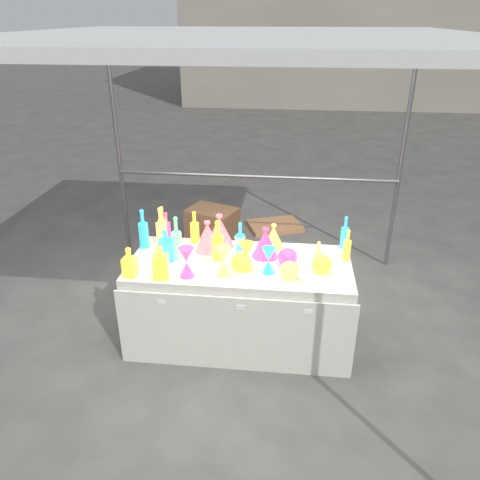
# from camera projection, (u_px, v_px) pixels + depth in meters

# --- Properties ---
(ground) EXTENTS (80.00, 80.00, 0.00)m
(ground) POSITION_uv_depth(u_px,v_px,m) (240.00, 337.00, 4.13)
(ground) COLOR slate
(ground) RESTS_ON ground
(canopy_tent) EXTENTS (3.15, 3.15, 2.46)m
(canopy_tent) POSITION_uv_depth(u_px,v_px,m) (240.00, 45.00, 3.10)
(canopy_tent) COLOR gray
(canopy_tent) RESTS_ON ground
(display_table) EXTENTS (1.84, 0.83, 0.75)m
(display_table) POSITION_uv_depth(u_px,v_px,m) (240.00, 302.00, 3.96)
(display_table) COLOR silver
(display_table) RESTS_ON ground
(cardboard_box_closed) EXTENTS (0.68, 0.59, 0.41)m
(cardboard_box_closed) POSITION_uv_depth(u_px,v_px,m) (212.00, 225.00, 5.81)
(cardboard_box_closed) COLOR #B27950
(cardboard_box_closed) RESTS_ON ground
(cardboard_box_flat) EXTENTS (0.80, 0.69, 0.06)m
(cardboard_box_flat) POSITION_uv_depth(u_px,v_px,m) (275.00, 226.00, 6.22)
(cardboard_box_flat) COLOR #B27950
(cardboard_box_flat) RESTS_ON ground
(bottle_0) EXTENTS (0.08, 0.08, 0.29)m
(bottle_0) POSITION_uv_depth(u_px,v_px,m) (195.00, 227.00, 4.07)
(bottle_0) COLOR red
(bottle_0) RESTS_ON display_table
(bottle_1) EXTENTS (0.09, 0.09, 0.35)m
(bottle_1) POSITION_uv_depth(u_px,v_px,m) (143.00, 228.00, 3.98)
(bottle_1) COLOR #167D23
(bottle_1) RESTS_ON display_table
(bottle_2) EXTENTS (0.10, 0.10, 0.33)m
(bottle_2) POSITION_uv_depth(u_px,v_px,m) (163.00, 224.00, 4.07)
(bottle_2) COLOR yellow
(bottle_2) RESTS_ON display_table
(bottle_3) EXTENTS (0.09, 0.09, 0.27)m
(bottle_3) POSITION_uv_depth(u_px,v_px,m) (166.00, 227.00, 4.10)
(bottle_3) COLOR #1E4AB3
(bottle_3) RESTS_ON display_table
(bottle_4) EXTENTS (0.10, 0.10, 0.39)m
(bottle_4) POSITION_uv_depth(u_px,v_px,m) (161.00, 229.00, 3.93)
(bottle_4) COLOR #137C60
(bottle_4) RESTS_ON display_table
(bottle_5) EXTENTS (0.10, 0.10, 0.38)m
(bottle_5) POSITION_uv_depth(u_px,v_px,m) (177.00, 238.00, 3.77)
(bottle_5) COLOR #A22069
(bottle_5) RESTS_ON display_table
(bottle_6) EXTENTS (0.11, 0.11, 0.35)m
(bottle_6) POSITION_uv_depth(u_px,v_px,m) (218.00, 240.00, 3.76)
(bottle_6) COLOR red
(bottle_6) RESTS_ON display_table
(bottle_7) EXTENTS (0.08, 0.08, 0.31)m
(bottle_7) POSITION_uv_depth(u_px,v_px,m) (240.00, 239.00, 3.83)
(bottle_7) COLOR #167D23
(bottle_7) RESTS_ON display_table
(decanter_0) EXTENTS (0.13, 0.13, 0.27)m
(decanter_0) POSITION_uv_depth(u_px,v_px,m) (161.00, 262.00, 3.52)
(decanter_0) COLOR red
(decanter_0) RESTS_ON display_table
(decanter_1) EXTENTS (0.10, 0.10, 0.24)m
(decanter_1) POSITION_uv_depth(u_px,v_px,m) (129.00, 262.00, 3.55)
(decanter_1) COLOR yellow
(decanter_1) RESTS_ON display_table
(decanter_2) EXTENTS (0.13, 0.13, 0.27)m
(decanter_2) POSITION_uv_depth(u_px,v_px,m) (166.00, 245.00, 3.78)
(decanter_2) COLOR #167D23
(decanter_2) RESTS_ON display_table
(hourglass_0) EXTENTS (0.14, 0.14, 0.23)m
(hourglass_0) POSITION_uv_depth(u_px,v_px,m) (246.00, 256.00, 3.65)
(hourglass_0) COLOR yellow
(hourglass_0) RESTS_ON display_table
(hourglass_1) EXTENTS (0.14, 0.14, 0.24)m
(hourglass_1) POSITION_uv_depth(u_px,v_px,m) (186.00, 262.00, 3.55)
(hourglass_1) COLOR #1E4AB3
(hourglass_1) RESTS_ON display_table
(hourglass_2) EXTENTS (0.14, 0.14, 0.24)m
(hourglass_2) POSITION_uv_depth(u_px,v_px,m) (223.00, 261.00, 3.56)
(hourglass_2) COLOR #137C60
(hourglass_2) RESTS_ON display_table
(hourglass_3) EXTENTS (0.10, 0.10, 0.19)m
(hourglass_3) POSITION_uv_depth(u_px,v_px,m) (240.00, 248.00, 3.83)
(hourglass_3) COLOR #A22069
(hourglass_3) RESTS_ON display_table
(hourglass_5) EXTENTS (0.11, 0.11, 0.21)m
(hourglass_5) POSITION_uv_depth(u_px,v_px,m) (268.00, 260.00, 3.60)
(hourglass_5) COLOR #167D23
(hourglass_5) RESTS_ON display_table
(globe_0) EXTENTS (0.18, 0.18, 0.12)m
(globe_0) POSITION_uv_depth(u_px,v_px,m) (241.00, 263.00, 3.66)
(globe_0) COLOR red
(globe_0) RESTS_ON display_table
(globe_1) EXTENTS (0.17, 0.17, 0.12)m
(globe_1) POSITION_uv_depth(u_px,v_px,m) (290.00, 271.00, 3.55)
(globe_1) COLOR #137C60
(globe_1) RESTS_ON display_table
(globe_2) EXTENTS (0.18, 0.18, 0.13)m
(globe_2) POSITION_uv_depth(u_px,v_px,m) (322.00, 265.00, 3.63)
(globe_2) COLOR yellow
(globe_2) RESTS_ON display_table
(globe_3) EXTENTS (0.19, 0.19, 0.13)m
(globe_3) POSITION_uv_depth(u_px,v_px,m) (288.00, 258.00, 3.73)
(globe_3) COLOR #1E4AB3
(globe_3) RESTS_ON display_table
(lampshade_0) EXTENTS (0.28, 0.28, 0.27)m
(lampshade_0) POSITION_uv_depth(u_px,v_px,m) (208.00, 236.00, 3.94)
(lampshade_0) COLOR gold
(lampshade_0) RESTS_ON display_table
(lampshade_1) EXTENTS (0.32, 0.32, 0.29)m
(lampshade_1) POSITION_uv_depth(u_px,v_px,m) (220.00, 230.00, 4.01)
(lampshade_1) COLOR gold
(lampshade_1) RESTS_ON display_table
(lampshade_2) EXTENTS (0.29, 0.29, 0.26)m
(lampshade_2) POSITION_uv_depth(u_px,v_px,m) (265.00, 242.00, 3.84)
(lampshade_2) COLOR #1E4AB3
(lampshade_2) RESTS_ON display_table
(lampshade_3) EXTENTS (0.22, 0.22, 0.23)m
(lampshade_3) POSITION_uv_depth(u_px,v_px,m) (274.00, 236.00, 3.98)
(lampshade_3) COLOR #137C60
(lampshade_3) RESTS_ON display_table
(bottle_8) EXTENTS (0.07, 0.07, 0.29)m
(bottle_8) POSITION_uv_depth(u_px,v_px,m) (345.00, 232.00, 3.97)
(bottle_8) COLOR #167D23
(bottle_8) RESTS_ON display_table
(bottle_9) EXTENTS (0.08, 0.08, 0.27)m
(bottle_9) POSITION_uv_depth(u_px,v_px,m) (347.00, 245.00, 3.77)
(bottle_9) COLOR yellow
(bottle_9) RESTS_ON display_table
(bottle_11) EXTENTS (0.08, 0.08, 0.26)m
(bottle_11) POSITION_uv_depth(u_px,v_px,m) (318.00, 257.00, 3.61)
(bottle_11) COLOR #137C60
(bottle_11) RESTS_ON display_table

